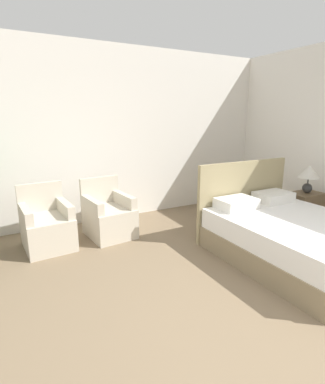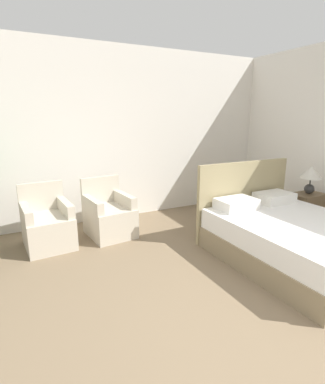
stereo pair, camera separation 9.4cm
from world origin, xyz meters
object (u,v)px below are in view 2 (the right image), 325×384
at_px(bed, 292,237).
at_px(armchair_near_window_right, 109,217).
at_px(nightstand, 306,211).
at_px(armchair_near_window_left, 48,227).
at_px(table_lamp, 311,175).

height_order(bed, armchair_near_window_right, bed).
relative_size(bed, armchair_near_window_right, 2.31).
distance_m(armchair_near_window_right, nightstand, 3.14).
bearing_deg(bed, armchair_near_window_left, 145.42).
relative_size(armchair_near_window_right, nightstand, 1.50).
xyz_separation_m(armchair_near_window_right, table_lamp, (2.93, -1.16, 0.60)).
bearing_deg(armchair_near_window_right, nightstand, -27.46).
relative_size(armchair_near_window_left, table_lamp, 1.92).
height_order(armchair_near_window_left, nightstand, armchair_near_window_left).
relative_size(bed, armchair_near_window_left, 2.31).
xyz_separation_m(bed, nightstand, (1.14, 0.67, -0.01)).
relative_size(bed, nightstand, 3.47).
distance_m(bed, nightstand, 1.33).
relative_size(armchair_near_window_left, nightstand, 1.50).
bearing_deg(armchair_near_window_right, table_lamp, -27.40).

